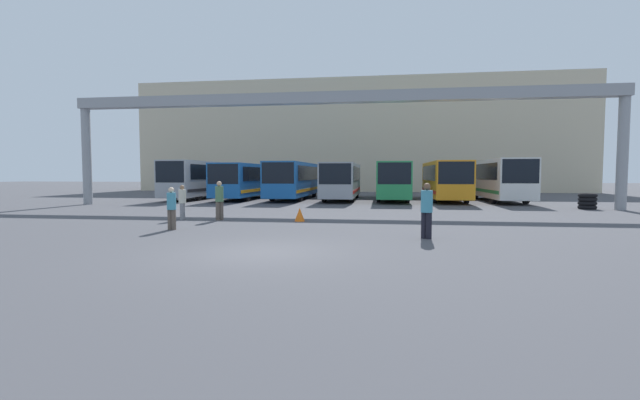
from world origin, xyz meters
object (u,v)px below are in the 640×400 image
Objects in this scene: tire_stack at (587,201)px; pedestrian_near_center at (219,200)px; bus_slot_5 at (445,179)px; pedestrian_mid_right at (172,207)px; pedestrian_far_center at (182,201)px; pedestrian_near_right at (427,209)px; bus_slot_2 at (295,178)px; bus_slot_0 at (203,177)px; bus_slot_3 at (342,179)px; bus_slot_1 at (245,179)px; bus_slot_4 at (392,179)px; bus_slot_6 at (499,178)px; traffic_cone at (300,215)px.

pedestrian_near_center is at bearing -155.33° from tire_stack.
bus_slot_5 reaches higher than pedestrian_mid_right.
pedestrian_near_right is at bearing -116.81° from pedestrian_far_center.
bus_slot_0 is at bearing -178.22° from bus_slot_2.
pedestrian_far_center is 0.90× the size of pedestrian_near_center.
pedestrian_near_right is 17.46m from tire_stack.
bus_slot_3 reaches higher than pedestrian_mid_right.
bus_slot_5 reaches higher than bus_slot_1.
bus_slot_6 reaches higher than bus_slot_4.
bus_slot_6 reaches higher than pedestrian_near_right.
bus_slot_3 is 6.74× the size of pedestrian_mid_right.
bus_slot_2 is at bearing -30.79° from pedestrian_near_right.
traffic_cone is (7.82, -16.16, -1.42)m from bus_slot_1.
bus_slot_5 is 20.87m from pedestrian_near_right.
bus_slot_2 reaches higher than tire_stack.
tire_stack is at bearing -16.51° from bus_slot_1.
bus_slot_2 is at bearing 13.86° from bus_slot_1.
bus_slot_0 is 12.36m from bus_slot_3.
tire_stack is (21.65, 9.15, -0.38)m from pedestrian_far_center.
bus_slot_5 reaches higher than pedestrian_far_center.
bus_slot_3 is 17.64m from pedestrian_far_center.
pedestrian_mid_right is at bearing -79.89° from bus_slot_1.
pedestrian_near_center is (-12.43, -16.08, -0.82)m from bus_slot_5.
pedestrian_near_center is 0.98× the size of pedestrian_near_right.
bus_slot_5 reaches higher than tire_stack.
pedestrian_far_center reaches higher than traffic_cone.
bus_slot_6 is 17.42× the size of traffic_cone.
bus_slot_0 is 7.33× the size of pedestrian_far_center.
bus_slot_3 is at bearing 2.29° from bus_slot_1.
bus_slot_0 is 6.47× the size of pedestrian_near_right.
tire_stack is at bearing -15.64° from bus_slot_0.
bus_slot_2 is 7.64× the size of pedestrian_far_center.
bus_slot_6 is at bearing 52.38° from pedestrian_mid_right.
pedestrian_far_center is at bearing -179.14° from traffic_cone.
bus_slot_1 is 16.72m from pedestrian_near_center.
bus_slot_4 is at bearing 0.90° from bus_slot_0.
bus_slot_6 reaches higher than pedestrian_far_center.
traffic_cone is (-12.78, -16.28, -1.56)m from bus_slot_6.
tire_stack is at bearing -65.35° from bus_slot_6.
bus_slot_5 reaches higher than pedestrian_near_right.
bus_slot_1 reaches higher than pedestrian_near_center.
pedestrian_near_right is (0.59, -21.70, -0.78)m from bus_slot_4.
bus_slot_4 is (4.12, 0.69, 0.03)m from bus_slot_3.
pedestrian_near_center is at bearing -93.16° from pedestrian_far_center.
bus_slot_2 is at bearing 170.52° from bus_slot_3.
tire_stack is at bearing -20.17° from pedestrian_near_center.
pedestrian_near_right is at bearing -77.38° from bus_slot_3.
bus_slot_3 is at bearing -2.00° from bus_slot_0.
bus_slot_6 is at bearing -1.48° from bus_slot_0.
pedestrian_near_center is (-0.07, -17.22, -0.82)m from bus_slot_2.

